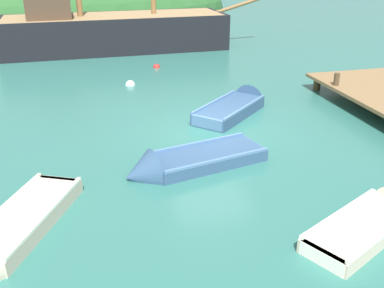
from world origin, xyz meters
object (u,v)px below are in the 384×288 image
rowboat_portside (183,165)px  buoy_white (130,85)px  sailing_ship (113,36)px  buoy_red (157,67)px  rowboat_outer_left (9,239)px  rowboat_far (375,222)px  rowboat_outer_right (237,107)px

rowboat_portside → buoy_white: bearing=-100.4°
sailing_ship → buoy_red: bearing=-72.1°
sailing_ship → rowboat_portside: 15.22m
sailing_ship → rowboat_outer_left: (-3.48, -17.48, -0.64)m
rowboat_far → rowboat_portside: (-3.19, 3.44, 0.00)m
rowboat_far → buoy_white: rowboat_far is taller
rowboat_outer_right → rowboat_outer_left: (-6.76, -6.16, -0.03)m
sailing_ship → rowboat_outer_right: 11.80m
sailing_ship → buoy_red: (1.61, -4.53, -0.75)m
rowboat_portside → buoy_red: (1.17, 10.67, -0.10)m
rowboat_far → buoy_white: (-3.59, 11.41, -0.09)m
rowboat_far → rowboat_outer_left: size_ratio=0.89×
rowboat_far → buoy_white: size_ratio=8.65×
rowboat_far → buoy_red: 14.26m
rowboat_portside → buoy_red: 10.73m
rowboat_far → sailing_ship: bearing=73.7°
rowboat_outer_left → buoy_white: (3.52, 10.25, -0.10)m
rowboat_outer_right → rowboat_outer_left: size_ratio=0.90×
rowboat_outer_right → sailing_ship: bearing=62.8°
sailing_ship → rowboat_far: (3.63, -18.64, -0.66)m
rowboat_outer_left → buoy_red: 13.92m
sailing_ship → rowboat_portside: sailing_ship is taller
rowboat_outer_left → buoy_white: size_ratio=9.73×
rowboat_far → buoy_red: size_ratio=10.14×
rowboat_outer_left → buoy_red: size_ratio=11.39×
sailing_ship → rowboat_portside: size_ratio=3.76×
rowboat_outer_right → rowboat_portside: size_ratio=0.89×
sailing_ship → buoy_red: 4.87m
buoy_red → rowboat_outer_right: bearing=-76.2°
buoy_white → buoy_red: bearing=59.8°
rowboat_portside → rowboat_outer_left: rowboat_portside is taller
rowboat_outer_right → rowboat_far: bearing=-130.5°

